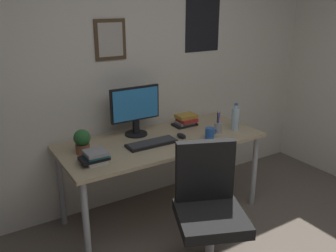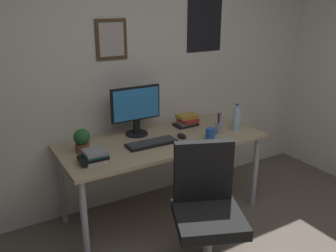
# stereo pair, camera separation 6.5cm
# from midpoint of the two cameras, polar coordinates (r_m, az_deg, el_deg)

# --- Properties ---
(wall_back) EXTENTS (4.40, 0.10, 2.60)m
(wall_back) POSITION_cam_midpoint_polar(r_m,az_deg,el_deg) (3.32, -5.36, 9.29)
(wall_back) COLOR silver
(wall_back) RESTS_ON ground_plane
(desk) EXTENTS (1.76, 0.75, 0.74)m
(desk) POSITION_cam_midpoint_polar(r_m,az_deg,el_deg) (3.14, -0.33, -3.29)
(desk) COLOR tan
(desk) RESTS_ON ground_plane
(office_chair) EXTENTS (0.60, 0.61, 0.95)m
(office_chair) POSITION_cam_midpoint_polar(r_m,az_deg,el_deg) (2.59, 6.83, -12.18)
(office_chair) COLOR black
(office_chair) RESTS_ON ground_plane
(monitor) EXTENTS (0.46, 0.20, 0.43)m
(monitor) POSITION_cam_midpoint_polar(r_m,az_deg,el_deg) (3.15, -4.52, 2.75)
(monitor) COLOR black
(monitor) RESTS_ON desk
(keyboard) EXTENTS (0.43, 0.15, 0.03)m
(keyboard) POSITION_cam_midpoint_polar(r_m,az_deg,el_deg) (2.99, -2.00, -2.73)
(keyboard) COLOR black
(keyboard) RESTS_ON desk
(computer_mouse) EXTENTS (0.06, 0.11, 0.04)m
(computer_mouse) POSITION_cam_midpoint_polar(r_m,az_deg,el_deg) (3.14, 2.78, -1.57)
(computer_mouse) COLOR black
(computer_mouse) RESTS_ON desk
(water_bottle) EXTENTS (0.07, 0.07, 0.25)m
(water_bottle) POSITION_cam_midpoint_polar(r_m,az_deg,el_deg) (3.35, 11.32, 1.04)
(water_bottle) COLOR silver
(water_bottle) RESTS_ON desk
(coffee_mug_near) EXTENTS (0.12, 0.08, 0.10)m
(coffee_mug_near) POSITION_cam_midpoint_polar(r_m,az_deg,el_deg) (3.12, 7.29, -1.22)
(coffee_mug_near) COLOR #2659B2
(coffee_mug_near) RESTS_ON desk
(potted_plant) EXTENTS (0.13, 0.13, 0.19)m
(potted_plant) POSITION_cam_midpoint_polar(r_m,az_deg,el_deg) (2.88, -12.85, -2.19)
(potted_plant) COLOR brown
(potted_plant) RESTS_ON desk
(pen_cup) EXTENTS (0.07, 0.07, 0.20)m
(pen_cup) POSITION_cam_midpoint_polar(r_m,az_deg,el_deg) (3.27, 8.60, -0.20)
(pen_cup) COLOR #9EA0A5
(pen_cup) RESTS_ON desk
(book_stack_left) EXTENTS (0.21, 0.17, 0.10)m
(book_stack_left) POSITION_cam_midpoint_polar(r_m,az_deg,el_deg) (2.69, -10.89, -4.72)
(book_stack_left) COLOR silver
(book_stack_left) RESTS_ON desk
(book_stack_right) EXTENTS (0.23, 0.17, 0.10)m
(book_stack_right) POSITION_cam_midpoint_polar(r_m,az_deg,el_deg) (3.44, 3.55, 0.90)
(book_stack_right) COLOR black
(book_stack_right) RESTS_ON desk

